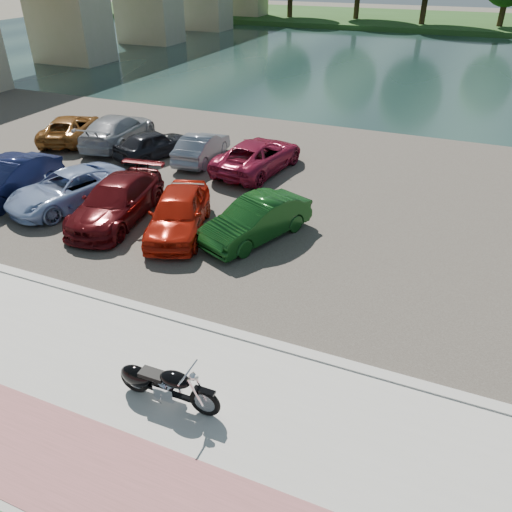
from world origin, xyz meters
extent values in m
plane|color=#595447|center=(0.00, 0.00, 0.00)|extent=(200.00, 200.00, 0.00)
cube|color=beige|center=(0.00, -1.00, 0.05)|extent=(60.00, 6.00, 0.10)
cube|color=#955654|center=(0.00, -2.50, 0.10)|extent=(60.00, 2.00, 0.01)
cube|color=beige|center=(0.00, 2.00, 0.07)|extent=(60.00, 0.30, 0.14)
cube|color=#403933|center=(0.00, 11.00, 0.02)|extent=(60.00, 18.00, 0.04)
cube|color=#1B312F|center=(0.00, 40.00, 0.00)|extent=(120.00, 40.00, 0.00)
cube|color=#254C1B|center=(0.00, 72.00, 0.30)|extent=(120.00, 24.00, 0.60)
cube|color=tan|center=(-28.00, 30.00, 3.60)|extent=(6.00, 4.00, 7.20)
cube|color=tan|center=(-28.00, 42.00, 3.60)|extent=(6.00, 4.00, 7.20)
cylinder|color=#342512|center=(6.00, 66.00, 2.85)|extent=(0.70, 0.70, 4.50)
torus|color=black|center=(0.87, -0.49, 0.44)|extent=(0.68, 0.13, 0.68)
torus|color=black|center=(-0.78, -0.51, 0.44)|extent=(0.68, 0.13, 0.68)
cylinder|color=#B2B2B7|center=(0.87, -0.49, 0.44)|extent=(0.46, 0.07, 0.46)
cylinder|color=#B2B2B7|center=(-0.78, -0.51, 0.44)|extent=(0.46, 0.07, 0.46)
cylinder|color=silver|center=(0.73, -0.59, 0.74)|extent=(0.33, 0.05, 0.63)
cylinder|color=silver|center=(0.73, -0.39, 0.74)|extent=(0.33, 0.05, 0.63)
cylinder|color=silver|center=(0.54, -0.49, 1.13)|extent=(0.04, 0.75, 0.04)
sphere|color=silver|center=(0.64, -0.49, 1.05)|extent=(0.16, 0.16, 0.16)
sphere|color=silver|center=(0.71, -0.49, 1.05)|extent=(0.11, 0.11, 0.11)
cube|color=black|center=(0.87, -0.49, 0.75)|extent=(0.45, 0.15, 0.06)
cube|color=black|center=(0.05, -0.50, 0.38)|extent=(1.20, 0.11, 0.08)
cube|color=silver|center=(0.00, -0.50, 0.45)|extent=(0.45, 0.32, 0.34)
cylinder|color=silver|center=(0.10, -0.50, 0.65)|extent=(0.25, 0.18, 0.27)
cylinder|color=silver|center=(-0.10, -0.50, 0.65)|extent=(0.25, 0.18, 0.27)
ellipsoid|color=black|center=(0.23, -0.50, 0.82)|extent=(0.68, 0.37, 0.32)
cube|color=black|center=(-0.30, -0.50, 0.76)|extent=(0.55, 0.29, 0.10)
ellipsoid|color=black|center=(-0.73, -0.51, 0.56)|extent=(0.73, 0.34, 0.50)
cube|color=black|center=(-0.78, -0.51, 0.49)|extent=(0.40, 0.18, 0.30)
cylinder|color=silver|center=(-0.30, -0.34, 0.32)|extent=(1.10, 0.10, 0.09)
cylinder|color=silver|center=(-0.30, -0.34, 0.40)|extent=(1.10, 0.10, 0.09)
cylinder|color=#B2B2B7|center=(-0.10, -0.68, 0.23)|extent=(0.03, 0.14, 0.22)
imported|color=#141A40|center=(-10.93, 6.02, 0.78)|extent=(1.73, 4.54, 1.48)
imported|color=#92A8D4|center=(-8.46, 6.43, 0.68)|extent=(3.35, 5.00, 1.27)
imported|color=#4C0A0E|center=(-6.09, 6.14, 0.74)|extent=(2.61, 5.04, 1.40)
imported|color=#AF1A0B|center=(-3.62, 6.15, 0.76)|extent=(2.99, 4.56, 1.44)
imported|color=#113F14|center=(-1.08, 6.78, 0.71)|extent=(2.82, 4.27, 1.33)
imported|color=brown|center=(-13.54, 12.49, 0.66)|extent=(3.55, 4.92, 1.24)
imported|color=#9FA1A8|center=(-10.96, 12.87, 0.77)|extent=(2.73, 5.25, 1.45)
imported|color=black|center=(-8.39, 12.01, 0.67)|extent=(2.73, 4.02, 1.27)
imported|color=slate|center=(-6.14, 12.47, 0.66)|extent=(1.64, 3.89, 1.25)
imported|color=maroon|center=(-3.34, 12.33, 0.72)|extent=(2.89, 5.13, 1.35)
camera|label=1|loc=(4.52, -6.52, 8.07)|focal=35.00mm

